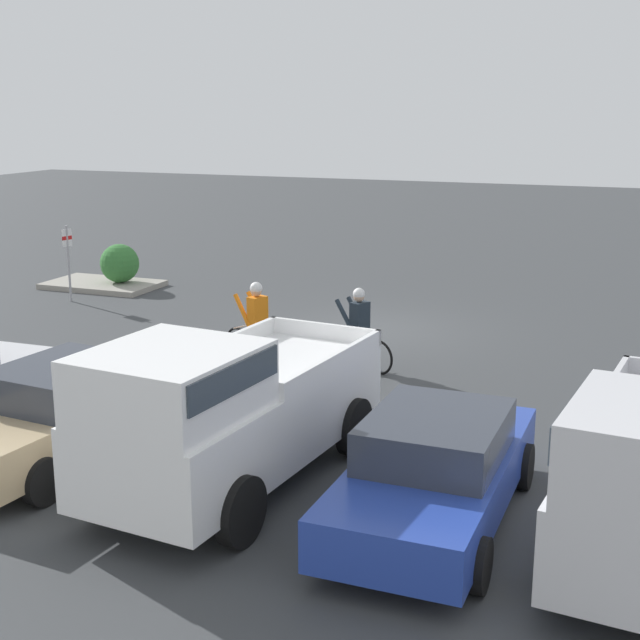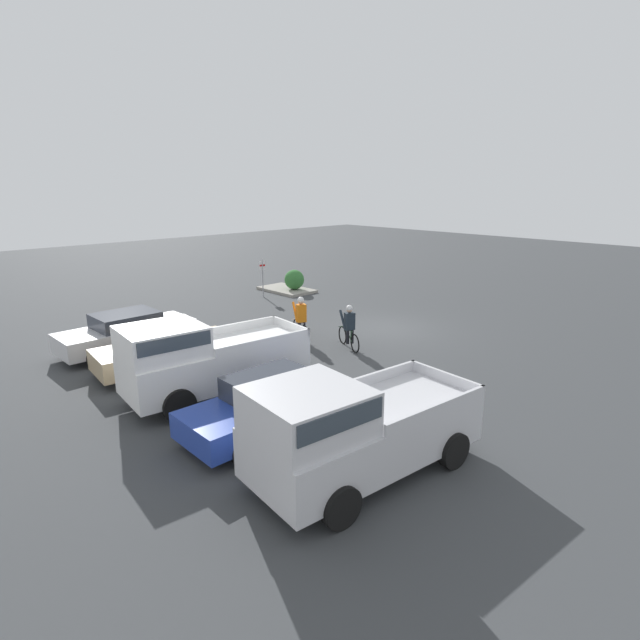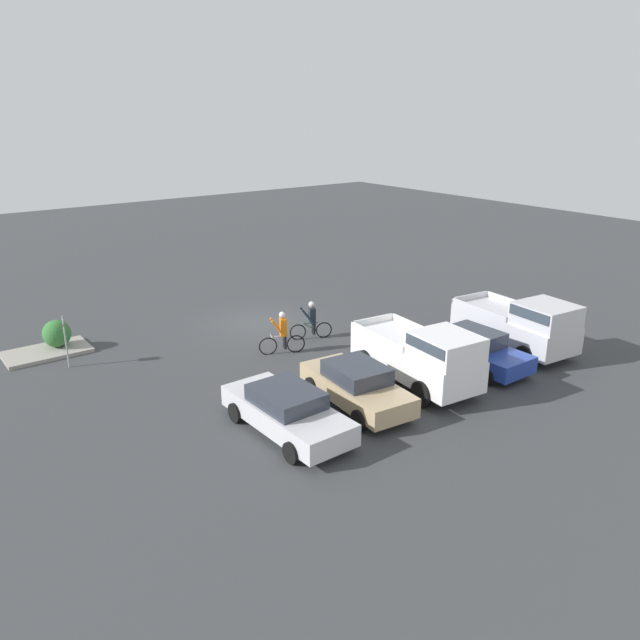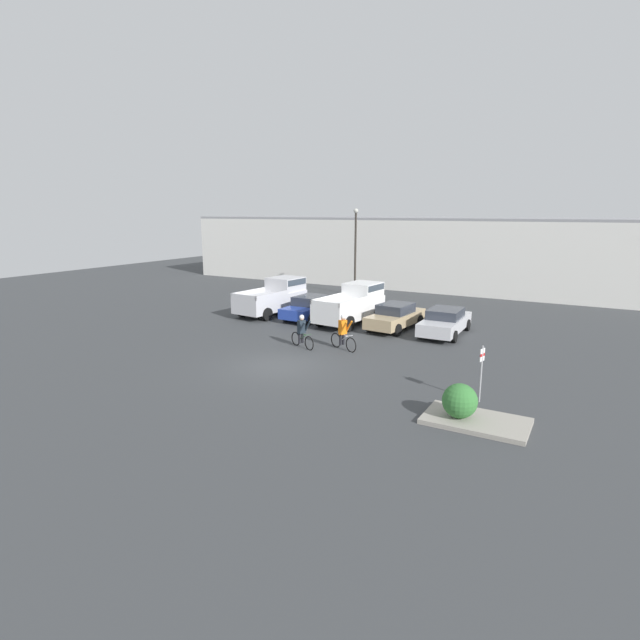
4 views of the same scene
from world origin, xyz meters
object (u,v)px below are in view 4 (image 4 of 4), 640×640
sedan_0 (310,307)px  sedan_2 (445,322)px  cyclist_1 (302,331)px  shrub (460,401)px  pickup_truck_1 (353,303)px  cyclist_0 (343,332)px  fire_lane_sign (481,368)px  lamppost (355,245)px  pickup_truck_0 (275,296)px  sedan_1 (395,316)px

sedan_0 → sedan_2: (8.40, 0.01, 0.01)m
cyclist_1 → shrub: bearing=-29.6°
pickup_truck_1 → cyclist_0: pickup_truck_1 is taller
sedan_0 → cyclist_1: bearing=-62.9°
sedan_0 → fire_lane_sign: bearing=-36.5°
lamppost → pickup_truck_0: bearing=-98.6°
pickup_truck_1 → shrub: 14.50m
sedan_1 → sedan_2: sedan_1 is taller
pickup_truck_0 → sedan_2: size_ratio=1.11×
pickup_truck_1 → sedan_2: bearing=-1.5°
cyclist_0 → lamppost: bearing=113.6°
sedan_1 → cyclist_0: (-0.62, -5.26, 0.14)m
sedan_1 → cyclist_0: size_ratio=2.59×
cyclist_1 → shrub: size_ratio=1.54×
cyclist_1 → fire_lane_sign: (9.11, -3.01, 0.42)m
pickup_truck_1 → cyclist_0: (2.14, -5.50, -0.32)m
sedan_0 → cyclist_0: bearing=-47.0°
shrub → lamppost: bearing=123.4°
pickup_truck_1 → lamppost: 10.36m
sedan_0 → sedan_1: bearing=-0.8°
sedan_2 → cyclist_0: cyclist_0 is taller
pickup_truck_0 → sedan_2: 11.17m
sedan_0 → sedan_1: 5.60m
cyclist_0 → shrub: cyclist_0 is taller
cyclist_0 → pickup_truck_1: bearing=111.2°
cyclist_1 → fire_lane_sign: 9.61m
sedan_2 → fire_lane_sign: 9.81m
cyclist_0 → sedan_2: bearing=57.4°
lamppost → shrub: (13.38, -20.28, -3.24)m
fire_lane_sign → pickup_truck_0: bearing=148.4°
sedan_1 → sedan_0: bearing=179.2°
sedan_2 → pickup_truck_0: bearing=179.2°
cyclist_1 → sedan_2: bearing=48.5°
sedan_0 → sedan_1: sedan_1 is taller
cyclist_1 → lamppost: bearing=106.3°
sedan_0 → lamppost: (-1.38, 9.21, 3.23)m
pickup_truck_0 → cyclist_0: 9.51m
cyclist_0 → fire_lane_sign: fire_lane_sign is taller
sedan_1 → shrub: bearing=-59.8°
pickup_truck_1 → cyclist_1: pickup_truck_1 is taller
sedan_0 → pickup_truck_1: size_ratio=0.86×
pickup_truck_1 → cyclist_0: 5.91m
sedan_0 → lamppost: lamppost is taller
pickup_truck_0 → shrub: size_ratio=4.73×
pickup_truck_0 → cyclist_1: size_ratio=3.07×
cyclist_0 → cyclist_1: bearing=-160.8°
sedan_0 → shrub: (12.00, -11.07, -0.01)m
fire_lane_sign → lamppost: 22.89m
sedan_2 → cyclist_0: size_ratio=2.68×
sedan_0 → sedan_2: sedan_0 is taller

